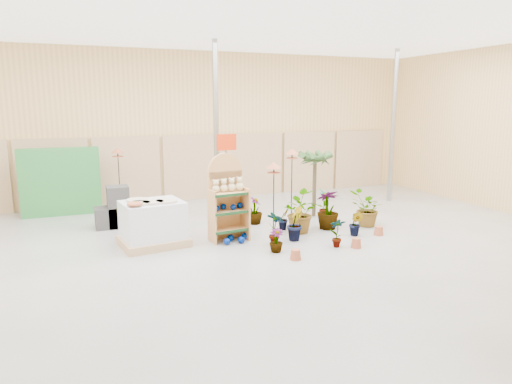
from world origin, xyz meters
The scene contains 24 objects.
room centered at (0.00, 0.91, 2.21)m, with size 15.20×12.10×4.70m.
display_shelf centered at (-0.39, 1.48, 0.87)m, with size 0.84×0.58×1.90m.
teddy_bears centered at (-0.37, 1.39, 1.20)m, with size 0.70×0.19×0.30m.
gazing_balls_shelf centered at (-0.39, 1.37, 0.75)m, with size 0.70×0.24×0.13m.
gazing_balls_floor centered at (-0.29, 1.17, 0.07)m, with size 0.63×0.39×0.15m.
pallet_stack centered at (-1.98, 1.62, 0.47)m, with size 1.46×1.28×0.98m.
charcoal_planters centered at (-2.61, 3.40, 0.42)m, with size 0.80×0.50×1.00m.
trellis_stock centered at (-3.80, 5.20, 0.90)m, with size 2.00×0.30×1.80m, color #287634.
offer_sign centered at (0.10, 2.98, 1.57)m, with size 0.50×0.08×2.20m.
bird_table_front centered at (0.68, 1.37, 1.55)m, with size 0.34×0.34×1.67m.
bird_table_right centered at (1.56, 2.28, 1.72)m, with size 0.34×0.34×1.86m.
bird_table_back centered at (-2.33, 4.88, 1.65)m, with size 0.34×0.34×1.78m.
palm centered at (2.39, 2.62, 1.56)m, with size 0.70×0.70×1.82m.
potted_plant_0 centered at (0.41, 0.70, 0.37)m, with size 0.39×0.26×0.73m, color #28481F.
potted_plant_1 centered at (0.95, 0.86, 0.37)m, with size 0.41×0.33×0.74m, color #28481F.
potted_plant_2 centered at (1.30, 1.39, 0.48)m, with size 0.87×0.75×0.96m, color #28481F.
potted_plant_3 centered at (2.09, 1.39, 0.47)m, with size 0.53×0.53×0.94m, color #28481F.
potted_plant_4 centered at (2.54, 2.35, 0.39)m, with size 0.41×0.28×0.78m, color #28481F.
potted_plant_5 centered at (1.10, 1.72, 0.27)m, with size 0.29×0.24×0.54m, color #28481F.
potted_plant_7 centered at (0.24, 0.25, 0.24)m, with size 0.27×0.27×0.48m, color #28481F.
potted_plant_8 centered at (1.55, 0.08, 0.31)m, with size 0.33×0.22×0.63m, color #28481F.
potted_plant_9 centered at (2.38, 0.63, 0.29)m, with size 0.31×0.25×0.57m, color #28481F.
potted_plant_10 centered at (3.07, 1.22, 0.44)m, with size 0.79×0.69×0.88m, color #28481F.
potted_plant_11 centered at (0.64, 2.45, 0.34)m, with size 0.39×0.39×0.69m, color #28481F.
Camera 1 is at (-3.37, -7.75, 2.93)m, focal length 32.00 mm.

